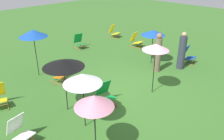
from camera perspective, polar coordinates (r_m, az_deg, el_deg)
The scene contains 16 objects.
ground_plane at distance 8.84m, azimuth 5.61°, elevation -5.23°, with size 40.00×40.00×0.00m, color #386B28.
deckchair_0 at distance 13.46m, azimuth 5.86°, elevation 7.27°, with size 0.60×0.83×0.83m.
deckchair_2 at distance 6.79m, azimuth -21.78°, elevation -13.85°, with size 0.61×0.84×0.83m.
deckchair_3 at distance 13.29m, azimuth -8.03°, elevation 6.92°, with size 0.61×0.84×0.83m.
deckchair_4 at distance 9.61m, azimuth -13.09°, elevation -0.72°, with size 0.55×0.80×0.83m.
deckchair_5 at distance 7.90m, azimuth -1.56°, elevation -5.96°, with size 0.62×0.84×0.83m.
deckchair_7 at distance 11.75m, azimuth 18.09°, elevation 3.47°, with size 0.52×0.79×0.83m.
deckchair_8 at distance 15.17m, azimuth 0.47°, elevation 9.43°, with size 0.66×0.86×0.83m.
umbrella_0 at distance 6.31m, azimuth -7.27°, elevation -2.14°, with size 1.09×1.09×1.72m.
umbrella_1 at distance 5.34m, azimuth -4.45°, elevation -7.67°, with size 0.94×0.94×1.71m.
umbrella_2 at distance 10.90m, azimuth 10.13°, elevation 9.04°, with size 1.10×1.10×1.64m.
umbrella_3 at distance 9.88m, azimuth -18.89°, elevation 8.54°, with size 1.14×1.14×2.01m.
umbrella_4 at distance 8.15m, azimuth 10.73°, elevation 5.54°, with size 0.94×0.94×1.90m.
umbrella_5 at distance 7.14m, azimuth -11.88°, elevation 1.60°, with size 1.29×1.29×1.78m.
person_0 at distance 10.85m, azimuth 16.83°, elevation 4.30°, with size 0.46×0.46×1.71m.
person_1 at distance 10.28m, azimuth 11.21°, elevation 3.99°, with size 0.41×0.41×1.74m.
Camera 1 is at (-6.06, -4.68, 4.43)m, focal length 37.12 mm.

